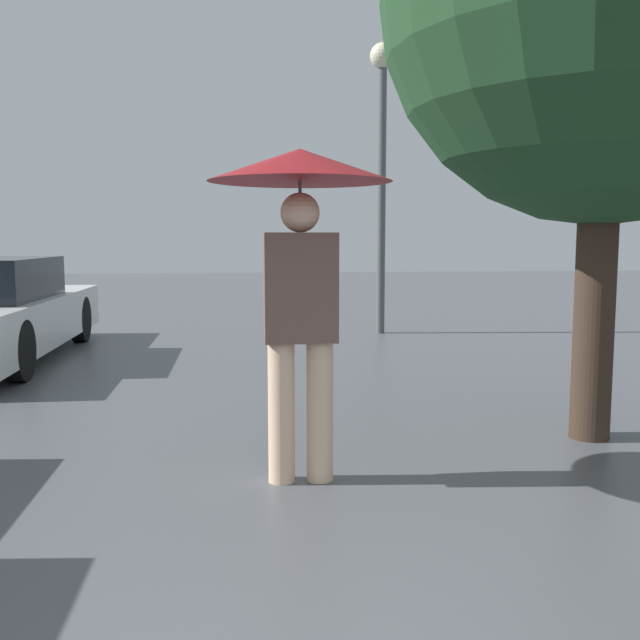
# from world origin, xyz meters

# --- Properties ---
(pedestrian) EXTENTS (1.05, 1.05, 1.94)m
(pedestrian) POSITION_xyz_m (0.09, 3.49, 1.51)
(pedestrian) COLOR beige
(pedestrian) RESTS_ON ground_plane
(street_lamp) EXTENTS (0.38, 0.38, 4.29)m
(street_lamp) POSITION_xyz_m (1.88, 10.02, 2.94)
(street_lamp) COLOR #515456
(street_lamp) RESTS_ON ground_plane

